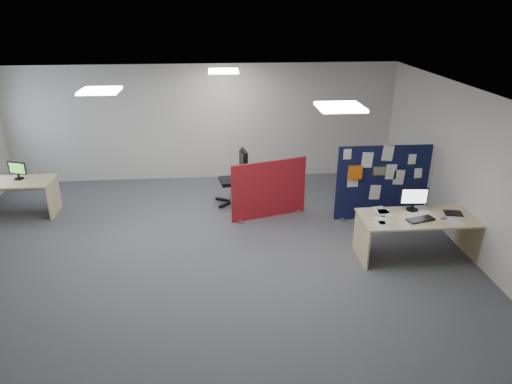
{
  "coord_description": "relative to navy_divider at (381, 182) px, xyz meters",
  "views": [
    {
      "loc": [
        0.35,
        -6.98,
        4.0
      ],
      "look_at": [
        0.96,
        0.1,
        1.0
      ],
      "focal_mm": 32.0,
      "sensor_mm": 36.0,
      "label": 1
    }
  ],
  "objects": [
    {
      "name": "mouse",
      "position": [
        0.48,
        -1.6,
        -0.0
      ],
      "size": [
        0.11,
        0.07,
        0.03
      ],
      "primitive_type": "cube",
      "rotation": [
        0.0,
        0.0,
        0.12
      ],
      "color": "#9B9CA1",
      "rests_on": "main_desk"
    },
    {
      "name": "keyboard",
      "position": [
        0.1,
        -1.6,
        -0.01
      ],
      "size": [
        0.48,
        0.29,
        0.02
      ],
      "primitive_type": "cube",
      "rotation": [
        0.0,
        0.0,
        0.26
      ],
      "color": "black",
      "rests_on": "main_desk"
    },
    {
      "name": "monitor_second",
      "position": [
        -7.06,
        0.84,
        0.18
      ],
      "size": [
        0.38,
        0.18,
        0.35
      ],
      "rotation": [
        0.0,
        0.0,
        -0.34
      ],
      "color": "black",
      "rests_on": "second_desk"
    },
    {
      "name": "floor",
      "position": [
        -3.46,
        -0.96,
        -0.75
      ],
      "size": [
        9.0,
        9.0,
        0.0
      ],
      "primitive_type": "plane",
      "color": "#54565B",
      "rests_on": "ground"
    },
    {
      "name": "office_chair",
      "position": [
        -2.74,
        0.96,
        -0.1
      ],
      "size": [
        0.75,
        0.75,
        1.14
      ],
      "rotation": [
        0.0,
        0.0,
        0.15
      ],
      "color": "black",
      "rests_on": "floor"
    },
    {
      "name": "ceiling",
      "position": [
        -3.46,
        -0.96,
        1.95
      ],
      "size": [
        9.0,
        7.0,
        0.02
      ],
      "primitive_type": "cube",
      "color": "white",
      "rests_on": "wall_back"
    },
    {
      "name": "second_desk",
      "position": [
        -7.14,
        0.77,
        -0.2
      ],
      "size": [
        1.48,
        0.74,
        0.73
      ],
      "color": "beige",
      "rests_on": "floor"
    },
    {
      "name": "red_divider",
      "position": [
        -2.15,
        0.25,
        -0.18
      ],
      "size": [
        1.5,
        0.49,
        1.16
      ],
      "rotation": [
        0.0,
        0.0,
        0.29
      ],
      "color": "maroon",
      "rests_on": "floor"
    },
    {
      "name": "navy_divider",
      "position": [
        0.0,
        0.0,
        0.0
      ],
      "size": [
        1.8,
        0.3,
        1.5
      ],
      "color": "#0E1434",
      "rests_on": "floor"
    },
    {
      "name": "desk_papers",
      "position": [
        -0.17,
        -1.44,
        -0.02
      ],
      "size": [
        1.46,
        0.87,
        0.0
      ],
      "color": "white",
      "rests_on": "main_desk"
    },
    {
      "name": "wall_right",
      "position": [
        1.04,
        -0.96,
        0.6
      ],
      "size": [
        0.02,
        7.0,
        2.7
      ],
      "primitive_type": "cube",
      "color": "silver",
      "rests_on": "floor"
    },
    {
      "name": "monitor_main",
      "position": [
        0.11,
        -1.22,
        0.2
      ],
      "size": [
        0.46,
        0.19,
        0.4
      ],
      "rotation": [
        0.0,
        0.0,
        -0.08
      ],
      "color": "black",
      "rests_on": "main_desk"
    },
    {
      "name": "main_desk",
      "position": [
        0.12,
        -1.44,
        -0.18
      ],
      "size": [
        1.91,
        0.85,
        0.73
      ],
      "color": "beige",
      "rests_on": "floor"
    },
    {
      "name": "wall_back",
      "position": [
        -3.46,
        2.54,
        0.6
      ],
      "size": [
        9.0,
        0.02,
        2.7
      ],
      "primitive_type": "cube",
      "color": "silver",
      "rests_on": "floor"
    },
    {
      "name": "ceiling_lights",
      "position": [
        -3.12,
        -0.29,
        1.92
      ],
      "size": [
        4.1,
        4.1,
        0.04
      ],
      "color": "white",
      "rests_on": "ceiling"
    },
    {
      "name": "paper_tray",
      "position": [
        0.74,
        -1.41,
        -0.01
      ],
      "size": [
        0.32,
        0.28,
        0.01
      ],
      "primitive_type": "cube",
      "rotation": [
        0.0,
        0.0,
        -0.23
      ],
      "color": "black",
      "rests_on": "main_desk"
    },
    {
      "name": "wall_front",
      "position": [
        -3.46,
        -4.46,
        0.6
      ],
      "size": [
        9.0,
        0.02,
        2.7
      ],
      "primitive_type": "cube",
      "color": "silver",
      "rests_on": "floor"
    }
  ]
}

